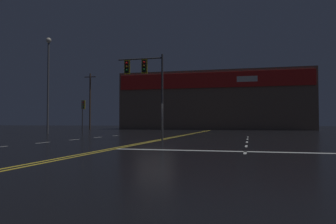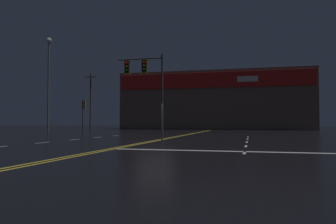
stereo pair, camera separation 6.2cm
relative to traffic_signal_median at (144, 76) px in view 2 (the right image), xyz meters
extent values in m
plane|color=black|center=(1.06, -1.01, -4.47)|extent=(200.00, 200.00, 0.00)
cube|color=gold|center=(0.91, -1.01, -4.47)|extent=(0.12, 60.00, 0.01)
cube|color=gold|center=(1.21, -1.01, -4.47)|extent=(0.12, 60.00, 0.01)
cube|color=silver|center=(-4.81, -4.61, -4.47)|extent=(0.12, 1.40, 0.01)
cube|color=silver|center=(-4.81, -1.01, -4.47)|extent=(0.12, 1.40, 0.01)
cube|color=silver|center=(-4.81, 2.59, -4.47)|extent=(0.12, 1.40, 0.01)
cube|color=silver|center=(-4.81, 6.19, -4.47)|extent=(0.12, 1.40, 0.01)
cube|color=silver|center=(6.93, -8.21, -4.47)|extent=(0.12, 1.40, 0.01)
cube|color=silver|center=(6.93, -4.61, -4.47)|extent=(0.12, 1.40, 0.01)
cube|color=silver|center=(6.93, -1.01, -4.47)|extent=(0.12, 1.40, 0.01)
cube|color=silver|center=(6.93, 2.59, -4.47)|extent=(0.12, 1.40, 0.01)
cube|color=silver|center=(6.93, 6.19, -4.47)|extent=(0.12, 1.40, 0.01)
cube|color=silver|center=(6.93, -7.77, -4.47)|extent=(11.27, 0.40, 0.01)
cylinder|color=#38383D|center=(1.28, 0.01, -1.52)|extent=(0.14, 0.14, 5.91)
cylinder|color=#38383D|center=(-0.33, 0.01, 1.19)|extent=(3.22, 0.10, 0.10)
cube|color=black|center=(-0.01, 0.01, 0.65)|extent=(0.28, 0.24, 0.84)
cube|color=gold|center=(-0.01, 0.01, 0.65)|extent=(0.42, 0.08, 0.99)
sphere|color=red|center=(-0.01, -0.15, 0.90)|extent=(0.17, 0.17, 0.17)
sphere|color=#543707|center=(-0.01, -0.15, 0.65)|extent=(0.17, 0.17, 0.17)
sphere|color=#084513|center=(-0.01, -0.15, 0.40)|extent=(0.17, 0.17, 0.17)
cube|color=black|center=(-1.30, 0.01, 0.65)|extent=(0.28, 0.24, 0.84)
cube|color=gold|center=(-1.30, 0.01, 0.65)|extent=(0.42, 0.08, 0.99)
sphere|color=red|center=(-1.30, -0.15, 0.90)|extent=(0.17, 0.17, 0.17)
sphere|color=#543707|center=(-1.30, -0.15, 0.65)|extent=(0.17, 0.17, 0.17)
sphere|color=#084513|center=(-1.30, -0.15, 0.40)|extent=(0.17, 0.17, 0.17)
cylinder|color=#38383D|center=(-11.18, 11.68, -2.63)|extent=(0.13, 0.13, 3.69)
cube|color=black|center=(-11.18, 11.86, -1.25)|extent=(0.28, 0.24, 0.84)
cube|color=gold|center=(-11.18, 11.86, -1.25)|extent=(0.42, 0.08, 0.99)
sphere|color=red|center=(-11.18, 11.70, -1.00)|extent=(0.17, 0.17, 0.17)
sphere|color=#543707|center=(-11.18, 11.70, -1.25)|extent=(0.17, 0.17, 0.17)
sphere|color=#084513|center=(-11.18, 11.70, -1.51)|extent=(0.17, 0.17, 0.17)
cylinder|color=#59595E|center=(-14.14, 9.51, 0.53)|extent=(0.20, 0.20, 10.00)
sphere|color=silver|center=(-14.14, 9.51, 5.70)|extent=(0.56, 0.56, 0.56)
cube|color=brown|center=(1.06, 36.56, 0.44)|extent=(32.17, 10.00, 9.83)
cube|color=red|center=(1.06, 31.46, 3.63)|extent=(31.53, 0.20, 2.46)
cube|color=white|center=(6.69, 31.41, 3.63)|extent=(3.20, 0.16, 0.90)
cylinder|color=#4C3828|center=(-20.41, 31.12, 0.48)|extent=(0.26, 0.26, 9.90)
cube|color=#4C3828|center=(-20.41, 31.12, 4.83)|extent=(2.20, 0.12, 0.12)
camera|label=1|loc=(7.14, -21.62, -3.28)|focal=35.00mm
camera|label=2|loc=(7.20, -21.60, -3.28)|focal=35.00mm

